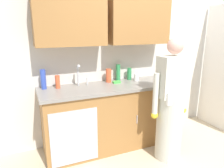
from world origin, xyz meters
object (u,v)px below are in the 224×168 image
Objects in this scene: cup_by_sink at (136,77)px; knife_on_counter at (164,80)px; person_at_sink at (170,110)px; sink at (84,89)px; bottle_cleaner_spray at (58,82)px; bottle_dish_liquid at (118,73)px; sponge at (117,82)px; bottle_water_tall at (43,79)px; bottle_soap at (129,74)px; bottle_water_short at (109,76)px.

cup_by_sink reaches higher than knife_on_counter.
sink is at bearing 148.53° from person_at_sink.
bottle_cleaner_spray is (-0.32, 0.13, 0.10)m from sink.
knife_on_counter is at bearing -5.98° from bottle_cleaner_spray.
bottle_dish_liquid reaches higher than cup_by_sink.
sponge is (-0.47, 0.68, 0.26)m from person_at_sink.
person_at_sink is at bearing -27.51° from bottle_water_tall.
bottle_cleaner_spray is 1.60× the size of sponge.
bottle_dish_liquid is 0.20m from sponge.
bottle_soap is 1.29m from bottle_water_tall.
bottle_water_short is 0.16m from sponge.
person_at_sink is 14.73× the size of sponge.
person_at_sink reaches higher than bottle_water_tall.
bottle_water_tall is at bearing 179.96° from bottle_water_short.
person_at_sink is at bearing -64.80° from bottle_dish_liquid.
bottle_dish_liquid is at bearing 176.41° from bottle_soap.
person_at_sink is 1.02m from bottle_water_short.
bottle_water_short is at bearing -0.04° from bottle_water_tall.
bottle_water_tall is at bearing -177.95° from bottle_dish_liquid.
bottle_soap is at bearing 4.47° from bottle_water_short.
cup_by_sink is 0.45m from knife_on_counter.
person_at_sink is 8.07× the size of bottle_water_short.
sink is 2.49× the size of bottle_water_short.
person_at_sink reaches higher than cup_by_sink.
bottle_dish_liquid reaches higher than sponge.
person_at_sink is 8.86× the size of bottle_soap.
bottle_dish_liquid is at bearing 19.17° from sink.
knife_on_counter is (0.86, -0.21, -0.10)m from bottle_water_short.
sink is 0.48m from bottle_water_short.
sink is 2.74× the size of bottle_soap.
sink reaches higher than sponge.
sink is 1.90× the size of bottle_water_tall.
knife_on_counter is at bearing -1.61° from sink.
bottle_cleaner_spray is at bearing 150.64° from person_at_sink.
sponge is (0.52, 0.07, 0.03)m from sink.
person_at_sink reaches higher than knife_on_counter.
bottle_soap is at bearing 14.06° from sink.
bottle_water_tall is 1.81m from knife_on_counter.
bottle_water_short is at bearing 131.60° from sponge.
knife_on_counter is at bearing -7.87° from sponge.
bottle_water_tall reaches higher than bottle_water_short.
sink is at bearing -173.76° from cup_by_sink.
bottle_soap reaches higher than bottle_cleaner_spray.
sponge is (1.02, -0.10, -0.12)m from bottle_water_tall.
bottle_cleaner_spray is 1.19m from cup_by_sink.
bottle_water_short is at bearing -175.53° from bottle_soap.
bottle_dish_liquid is at bearing 4.74° from bottle_cleaner_spray.
bottle_water_tall is 1.03m from sponge.
bottle_soap is 0.73× the size of bottle_dish_liquid.
person_at_sink is 6.15× the size of bottle_water_tall.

